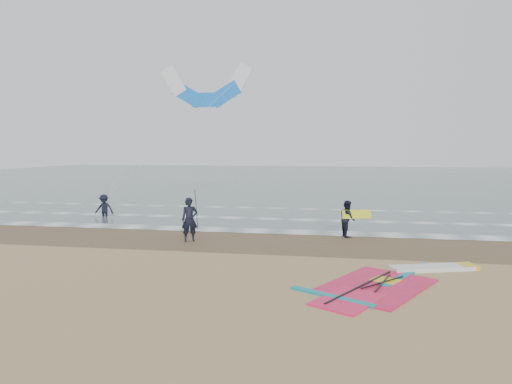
% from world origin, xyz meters
% --- Properties ---
extents(ground, '(120.00, 120.00, 0.00)m').
position_xyz_m(ground, '(0.00, 0.00, 0.00)').
color(ground, tan).
rests_on(ground, ground).
extents(sea_water, '(120.00, 80.00, 0.02)m').
position_xyz_m(sea_water, '(0.00, 48.00, 0.01)').
color(sea_water, '#47605E').
rests_on(sea_water, ground).
extents(wet_sand_band, '(120.00, 5.00, 0.01)m').
position_xyz_m(wet_sand_band, '(0.00, 6.00, 0.00)').
color(wet_sand_band, brown).
rests_on(wet_sand_band, ground).
extents(foam_waterline, '(120.00, 9.15, 0.02)m').
position_xyz_m(foam_waterline, '(0.00, 10.44, 0.03)').
color(foam_waterline, white).
rests_on(foam_waterline, ground).
extents(windsurf_rig, '(5.86, 5.55, 0.14)m').
position_xyz_m(windsurf_rig, '(3.38, 0.75, 0.04)').
color(windsurf_rig, white).
rests_on(windsurf_rig, ground).
extents(person_standing, '(0.81, 0.69, 1.88)m').
position_xyz_m(person_standing, '(-4.45, 5.39, 0.94)').
color(person_standing, black).
rests_on(person_standing, ground).
extents(person_walking, '(0.81, 0.93, 1.64)m').
position_xyz_m(person_walking, '(2.17, 7.62, 0.82)').
color(person_walking, black).
rests_on(person_walking, ground).
extents(person_wading, '(1.12, 0.71, 1.66)m').
position_xyz_m(person_wading, '(-11.49, 11.18, 0.83)').
color(person_wading, black).
rests_on(person_wading, ground).
extents(held_pole, '(0.17, 0.86, 1.82)m').
position_xyz_m(held_pole, '(-4.15, 5.39, 1.38)').
color(held_pole, black).
rests_on(held_pole, ground).
extents(carried_kiteboard, '(1.30, 0.51, 0.39)m').
position_xyz_m(carried_kiteboard, '(2.57, 7.52, 1.04)').
color(carried_kiteboard, yellow).
rests_on(carried_kiteboard, ground).
extents(surf_kite, '(8.01, 4.05, 8.17)m').
position_xyz_m(surf_kite, '(-6.49, 15.15, 7.59)').
color(surf_kite, white).
rests_on(surf_kite, ground).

